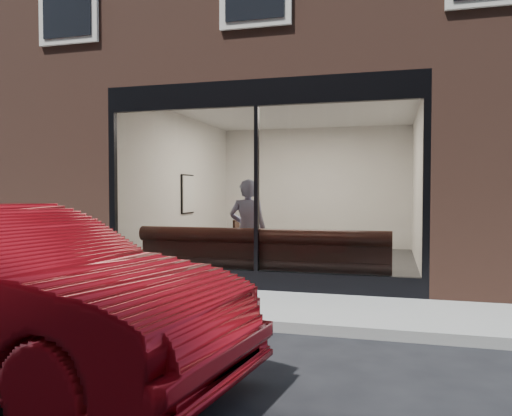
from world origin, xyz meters
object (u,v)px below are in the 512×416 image
(banquette, at_px, (263,271))
(cafe_chair_left, at_px, (227,255))
(cafe_table_right, at_px, (309,237))
(person, at_px, (248,230))
(cafe_table_left, at_px, (199,235))

(banquette, distance_m, cafe_chair_left, 2.04)
(cafe_table_right, bearing_deg, cafe_chair_left, 148.37)
(person, relative_size, cafe_chair_left, 3.83)
(person, bearing_deg, cafe_chair_left, -65.27)
(person, relative_size, cafe_table_right, 2.48)
(person, xyz_separation_m, cafe_chair_left, (-0.83, 1.38, -0.62))
(banquette, height_order, person, person)
(cafe_table_left, bearing_deg, person, -14.79)
(cafe_table_left, distance_m, cafe_chair_left, 1.24)
(person, distance_m, cafe_table_right, 1.03)
(cafe_table_right, bearing_deg, cafe_table_left, 180.00)
(banquette, bearing_deg, cafe_chair_left, 125.01)
(cafe_table_left, distance_m, cafe_table_right, 1.98)
(cafe_table_right, bearing_deg, banquette, -139.80)
(cafe_table_left, bearing_deg, cafe_chair_left, 82.06)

